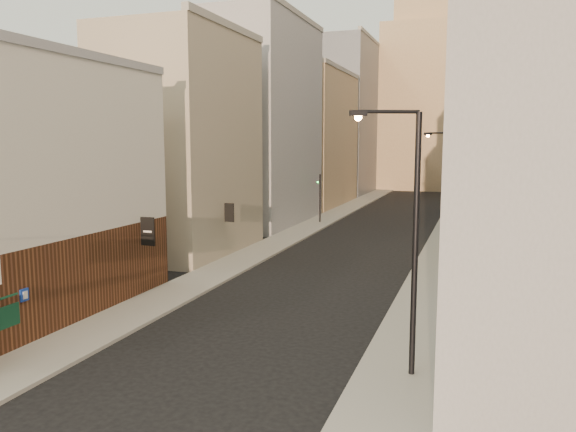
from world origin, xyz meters
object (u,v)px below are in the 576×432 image
object	(u,v)px
traffic_light_left	(320,191)
white_tower	(493,70)
streetlamp_near	(409,229)
traffic_light_right	(445,191)
streetlamp_mid	(449,186)
clock_tower	(425,88)

from	to	relation	value
traffic_light_left	white_tower	bearing A→B (deg)	-104.19
streetlamp_near	traffic_light_right	world-z (taller)	streetlamp_near
streetlamp_near	streetlamp_mid	world-z (taller)	streetlamp_near
clock_tower	traffic_light_right	bearing A→B (deg)	-82.10
streetlamp_near	traffic_light_left	bearing A→B (deg)	86.52
white_tower	traffic_light_right	size ratio (longest dim) A/B	8.30
white_tower	traffic_light_left	world-z (taller)	white_tower
streetlamp_near	traffic_light_right	distance (m)	33.73
clock_tower	white_tower	xyz separation A→B (m)	(11.00, -14.00, 0.97)
streetlamp_near	streetlamp_mid	bearing A→B (deg)	65.92
traffic_light_left	traffic_light_right	bearing A→B (deg)	-176.52
streetlamp_mid	streetlamp_near	bearing A→B (deg)	-69.48
traffic_light_right	traffic_light_left	bearing A→B (deg)	-23.05
white_tower	traffic_light_left	distance (m)	41.02
clock_tower	streetlamp_near	distance (m)	85.01
streetlamp_mid	white_tower	bearing A→B (deg)	107.04
streetlamp_near	streetlamp_mid	size ratio (longest dim) A/B	1.04
clock_tower	streetlamp_mid	size ratio (longest dim) A/B	5.04
streetlamp_near	streetlamp_mid	distance (m)	22.15
traffic_light_left	streetlamp_near	bearing A→B (deg)	121.55
traffic_light_left	traffic_light_right	xyz separation A→B (m)	(12.31, -1.68, 0.41)
clock_tower	traffic_light_left	world-z (taller)	clock_tower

